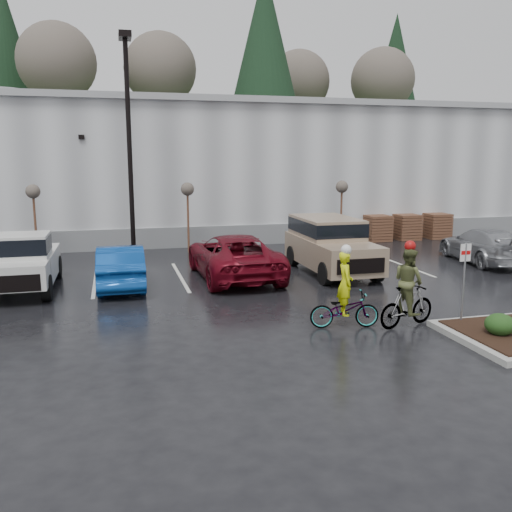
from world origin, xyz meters
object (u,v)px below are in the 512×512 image
object	(u,v)px
car_red	(234,256)
suv_tan	(332,246)
pallet_stack_a	(377,228)
pickup_white	(23,260)
sapling_east	(342,190)
cyclist_olive	(408,295)
fire_lane_sign	(464,274)
pallet_stack_b	(407,227)
sapling_west	(33,196)
pallet_stack_c	(437,226)
sapling_mid	(188,193)
car_blue	(121,266)
cyclist_hivis	(345,302)
car_far_silver	(484,245)
lamppost	(128,123)

from	to	relation	value
car_red	suv_tan	xyz separation A→B (m)	(3.74, -0.17, 0.23)
pallet_stack_a	pickup_white	bearing A→B (deg)	-158.16
pallet_stack_a	suv_tan	bearing A→B (deg)	-128.45
sapling_east	pickup_white	size ratio (longest dim) A/B	0.62
car_red	cyclist_olive	size ratio (longest dim) A/B	2.54
fire_lane_sign	cyclist_olive	bearing A→B (deg)	163.62
pallet_stack_b	sapling_west	bearing A→B (deg)	-176.86
pallet_stack_c	cyclist_olive	distance (m)	16.46
sapling_mid	car_blue	distance (m)	7.07
cyclist_hivis	pallet_stack_b	bearing A→B (deg)	-25.29
sapling_mid	cyclist_olive	distance (m)	13.16
pickup_white	pallet_stack_a	bearing A→B (deg)	21.84
pallet_stack_c	fire_lane_sign	xyz separation A→B (m)	(-8.20, -13.80, 0.73)
pallet_stack_b	cyclist_hivis	distance (m)	16.08
sapling_west	pallet_stack_c	xyz separation A→B (m)	(20.00, 1.00, -2.05)
car_blue	cyclist_hivis	world-z (taller)	cyclist_hivis
car_blue	car_red	world-z (taller)	car_red
sapling_west	car_far_silver	bearing A→B (deg)	-16.84
pallet_stack_a	car_red	xyz separation A→B (m)	(-9.12, -6.61, 0.12)
car_blue	pallet_stack_c	bearing A→B (deg)	-156.77
sapling_west	car_red	world-z (taller)	sapling_west
sapling_mid	pickup_white	size ratio (longest dim) A/B	0.62
pallet_stack_b	car_red	size ratio (longest dim) A/B	0.24
cyclist_hivis	cyclist_olive	world-z (taller)	cyclist_olive
suv_tan	car_far_silver	xyz separation A→B (m)	(6.91, 0.32, -0.32)
pickup_white	car_red	distance (m)	7.12
car_far_silver	car_red	bearing A→B (deg)	8.16
lamppost	cyclist_olive	size ratio (longest dim) A/B	4.09
pallet_stack_c	cyclist_hivis	size ratio (longest dim) A/B	0.62
pickup_white	cyclist_olive	bearing A→B (deg)	-34.07
sapling_west	car_red	size ratio (longest dim) A/B	0.56
pallet_stack_c	cyclist_hivis	bearing A→B (deg)	-130.42
lamppost	car_red	xyz separation A→B (m)	(3.38, -4.61, -4.89)
sapling_east	car_blue	bearing A→B (deg)	-150.43
lamppost	car_red	world-z (taller)	lamppost
lamppost	cyclist_hivis	world-z (taller)	lamppost
car_far_silver	pickup_white	bearing A→B (deg)	7.51
suv_tan	cyclist_hivis	world-z (taller)	cyclist_hivis
pallet_stack_a	pallet_stack_b	xyz separation A→B (m)	(1.70, 0.00, 0.00)
lamppost	pickup_white	world-z (taller)	lamppost
cyclist_hivis	sapling_west	bearing A→B (deg)	46.49
pallet_stack_a	car_red	distance (m)	11.27
lamppost	car_red	size ratio (longest dim) A/B	1.61
cyclist_hivis	cyclist_olive	size ratio (longest dim) A/B	0.96
pallet_stack_b	pallet_stack_c	world-z (taller)	same
sapling_east	car_red	world-z (taller)	sapling_east
fire_lane_sign	suv_tan	size ratio (longest dim) A/B	0.43
lamppost	car_blue	world-z (taller)	lamppost
lamppost	sapling_west	bearing A→B (deg)	165.96
car_blue	suv_tan	distance (m)	7.74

